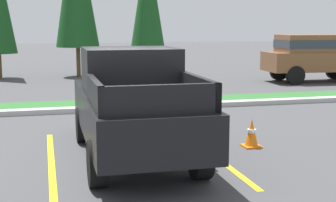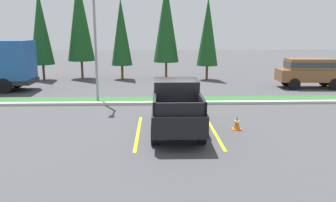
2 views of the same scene
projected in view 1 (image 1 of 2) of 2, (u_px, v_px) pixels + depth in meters
ground_plane at (117, 155)px, 9.56m from camera, size 120.00×120.00×0.00m
parking_line_near at (51, 163)px, 9.03m from camera, size 0.12×4.80×0.01m
parking_line_far at (210, 152)px, 9.78m from camera, size 0.12×4.80×0.01m
curb_strip at (92, 109)px, 14.33m from camera, size 56.00×0.40×0.15m
grass_median at (89, 105)px, 15.39m from camera, size 56.00×1.80×0.06m
pickup_truck_main at (133, 104)px, 9.29m from camera, size 2.01×5.24×2.10m
suv_distant at (315, 54)px, 21.73m from camera, size 4.69×2.15×2.10m
traffic_cone at (252, 134)px, 10.16m from camera, size 0.36×0.36×0.60m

